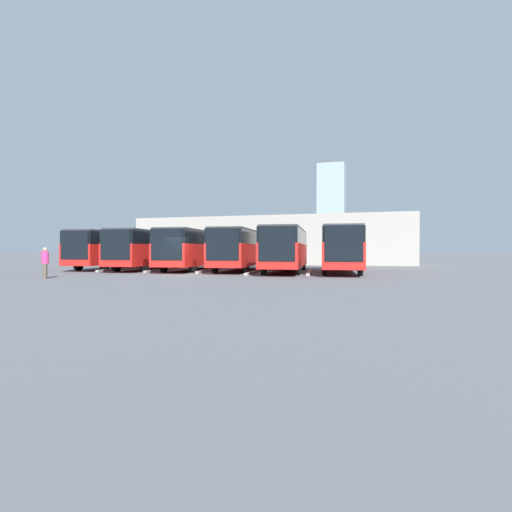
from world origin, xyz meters
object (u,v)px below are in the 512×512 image
object	(u,v)px
bus_1	(286,248)
bus_4	(150,248)
bus_3	(194,248)
bus_2	(241,248)
bus_0	(340,248)
bus_5	(114,248)
pedestrian	(45,262)

from	to	relation	value
bus_1	bus_4	world-z (taller)	same
bus_3	bus_2	bearing A→B (deg)	177.88
bus_0	bus_3	bearing A→B (deg)	-8.03
bus_0	bus_5	distance (m)	19.81
bus_0	bus_5	bearing A→B (deg)	-8.48
bus_4	bus_5	world-z (taller)	same
bus_2	bus_5	distance (m)	11.88
bus_4	bus_5	xyz separation A→B (m)	(3.96, -0.53, 0.00)
bus_1	bus_4	bearing A→B (deg)	-9.48
bus_0	bus_4	distance (m)	15.84
pedestrian	bus_5	bearing A→B (deg)	-18.74
bus_3	bus_5	xyz separation A→B (m)	(7.92, -0.34, 0.00)
pedestrian	bus_1	bearing A→B (deg)	-85.17
bus_4	bus_5	distance (m)	4.00
bus_0	bus_5	xyz separation A→B (m)	(19.80, -0.62, 0.00)
bus_0	bus_5	world-z (taller)	same
bus_0	bus_5	size ratio (longest dim) A/B	1.00
bus_5	bus_2	bearing A→B (deg)	173.18
bus_2	bus_3	bearing A→B (deg)	-2.12
bus_3	bus_5	world-z (taller)	same
bus_3	bus_4	world-z (taller)	same
bus_2	bus_3	distance (m)	3.97
bus_0	bus_2	distance (m)	7.94
bus_2	bus_5	world-z (taller)	same
pedestrian	bus_3	bearing A→B (deg)	-56.12
bus_1	bus_5	size ratio (longest dim) A/B	1.00
bus_2	bus_5	bearing A→B (deg)	-6.82
bus_0	bus_4	world-z (taller)	same
bus_0	bus_4	size ratio (longest dim) A/B	1.00
bus_4	bus_2	bearing A→B (deg)	176.91
bus_1	bus_2	size ratio (longest dim) A/B	1.00
bus_2	bus_3	world-z (taller)	same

